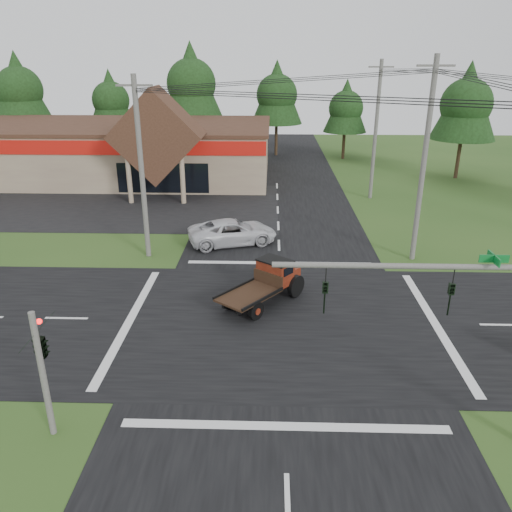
{
  "coord_description": "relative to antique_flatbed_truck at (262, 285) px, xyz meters",
  "views": [
    {
      "loc": [
        -0.54,
        -20.16,
        11.31
      ],
      "look_at": [
        -1.25,
        2.63,
        2.2
      ],
      "focal_mm": 35.0,
      "sensor_mm": 36.0,
      "label": 1
    }
  ],
  "objects": [
    {
      "name": "utility_pole_ne",
      "position": [
        8.91,
        6.18,
        4.86
      ],
      "size": [
        2.0,
        0.3,
        11.5
      ],
      "color": "#595651",
      "rests_on": "ground"
    },
    {
      "name": "parking_apron",
      "position": [
        -13.09,
        17.18,
        -1.01
      ],
      "size": [
        28.0,
        14.0,
        0.02
      ],
      "primitive_type": "cube",
      "color": "black",
      "rests_on": "ground"
    },
    {
      "name": "tree_side_ne",
      "position": [
        18.91,
        28.18,
        6.35
      ],
      "size": [
        6.16,
        6.16,
        11.11
      ],
      "color": "#332316",
      "rests_on": "ground"
    },
    {
      "name": "traffic_signal_mast",
      "position": [
        6.73,
        -9.32,
        3.4
      ],
      "size": [
        8.12,
        0.24,
        7.0
      ],
      "color": "#595651",
      "rests_on": "ground"
    },
    {
      "name": "utility_pole_n",
      "position": [
        8.91,
        20.18,
        4.71
      ],
      "size": [
        2.0,
        0.3,
        11.2
      ],
      "color": "#595651",
      "rests_on": "ground"
    },
    {
      "name": "road_ew",
      "position": [
        0.91,
        -1.82,
        -1.02
      ],
      "size": [
        120.0,
        12.0,
        0.02
      ],
      "primitive_type": "cube",
      "color": "black",
      "rests_on": "ground"
    },
    {
      "name": "traffic_signal_corner",
      "position": [
        -6.59,
        -9.14,
        2.49
      ],
      "size": [
        0.53,
        2.48,
        4.4
      ],
      "color": "#595651",
      "rests_on": "ground"
    },
    {
      "name": "tree_row_b",
      "position": [
        -19.09,
        40.18,
        5.68
      ],
      "size": [
        5.6,
        5.6,
        10.1
      ],
      "color": "#332316",
      "rests_on": "ground"
    },
    {
      "name": "utility_pole_nw",
      "position": [
        -7.09,
        6.18,
        4.36
      ],
      "size": [
        2.0,
        0.3,
        10.5
      ],
      "color": "#595651",
      "rests_on": "ground"
    },
    {
      "name": "tree_row_a",
      "position": [
        -29.09,
        38.18,
        7.02
      ],
      "size": [
        6.72,
        6.72,
        12.12
      ],
      "color": "#332316",
      "rests_on": "ground"
    },
    {
      "name": "tree_row_c",
      "position": [
        -9.09,
        39.18,
        7.69
      ],
      "size": [
        7.28,
        7.28,
        13.13
      ],
      "color": "#332316",
      "rests_on": "ground"
    },
    {
      "name": "antique_flatbed_truck",
      "position": [
        0.0,
        0.0,
        0.0
      ],
      "size": [
        4.54,
        5.02,
        2.06
      ],
      "primitive_type": null,
      "rotation": [
        0.0,
        0.0,
        -0.67
      ],
      "color": "#50160B",
      "rests_on": "ground"
    },
    {
      "name": "ground",
      "position": [
        0.91,
        -1.82,
        -1.03
      ],
      "size": [
        120.0,
        120.0,
        0.0
      ],
      "primitive_type": "plane",
      "color": "#2B4C1B",
      "rests_on": "ground"
    },
    {
      "name": "road_ns",
      "position": [
        0.91,
        -1.82,
        -1.02
      ],
      "size": [
        12.0,
        120.0,
        0.02
      ],
      "primitive_type": "cube",
      "color": "black",
      "rests_on": "ground"
    },
    {
      "name": "cvs_building",
      "position": [
        -14.79,
        27.75,
        1.75
      ],
      "size": [
        30.4,
        18.2,
        9.19
      ],
      "color": "gray",
      "rests_on": "ground"
    },
    {
      "name": "white_pickup",
      "position": [
        -2.09,
        8.5,
        -0.24
      ],
      "size": [
        6.22,
        4.23,
        1.58
      ],
      "primitive_type": "imported",
      "rotation": [
        0.0,
        0.0,
        1.88
      ],
      "color": "silver",
      "rests_on": "ground"
    },
    {
      "name": "tree_row_e",
      "position": [
        8.91,
        38.18,
        5.0
      ],
      "size": [
        5.04,
        5.04,
        9.09
      ],
      "color": "#332316",
      "rests_on": "ground"
    },
    {
      "name": "tree_row_d",
      "position": [
        0.91,
        40.18,
        6.35
      ],
      "size": [
        6.16,
        6.16,
        11.11
      ],
      "color": "#332316",
      "rests_on": "ground"
    }
  ]
}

